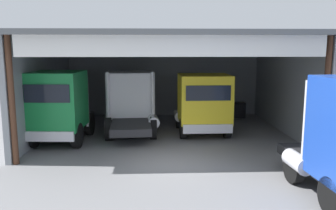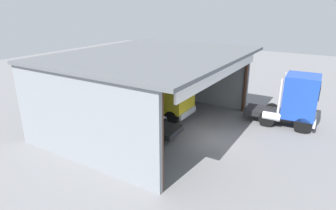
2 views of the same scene
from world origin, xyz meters
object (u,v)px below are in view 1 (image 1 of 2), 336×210
tool_cart (238,110)px  oil_drum (223,112)px  truck_green_center_left_bay (59,106)px  truck_white_center_right_bay (131,101)px  truck_yellow_right_bay (203,103)px

tool_cart → oil_drum: bearing=-172.0°
tool_cart → truck_green_center_left_bay: bearing=-150.1°
oil_drum → tool_cart: size_ratio=0.86×
truck_white_center_right_bay → tool_cart: truck_white_center_right_bay is taller
truck_white_center_right_bay → tool_cart: size_ratio=5.13×
truck_yellow_right_bay → tool_cart: (2.96, 4.39, -1.18)m
truck_yellow_right_bay → oil_drum: bearing=-115.7°
truck_white_center_right_bay → oil_drum: size_ratio=5.96×
truck_green_center_left_bay → oil_drum: size_ratio=5.86×
truck_green_center_left_bay → truck_white_center_right_bay: truck_green_center_left_bay is taller
oil_drum → truck_green_center_left_bay: bearing=-148.1°
truck_white_center_right_bay → truck_yellow_right_bay: bearing=-14.5°
truck_white_center_right_bay → oil_drum: 6.83m
tool_cart → truck_yellow_right_bay: bearing=-124.0°
truck_white_center_right_bay → tool_cart: 7.74m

